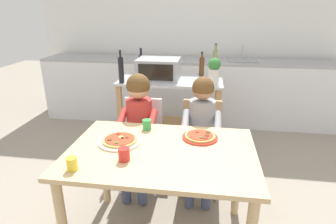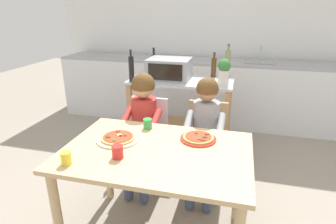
{
  "view_description": "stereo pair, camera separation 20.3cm",
  "coord_description": "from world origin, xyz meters",
  "px_view_note": "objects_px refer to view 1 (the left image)",
  "views": [
    {
      "loc": [
        0.28,
        -1.59,
        1.6
      ],
      "look_at": [
        0.0,
        0.3,
        0.88
      ],
      "focal_mm": 30.04,
      "sensor_mm": 36.0,
      "label": 1
    },
    {
      "loc": [
        0.47,
        -1.55,
        1.6
      ],
      "look_at": [
        0.0,
        0.3,
        0.88
      ],
      "focal_mm": 30.04,
      "sensor_mm": 36.0,
      "label": 2
    }
  ],
  "objects_px": {
    "bottle_dark_olive_oil": "(121,70)",
    "bottle_brown_beer": "(215,62)",
    "dining_chair_right": "(201,140)",
    "bottle_tall_green_wine": "(202,66)",
    "pizza_plate_red_rimmed": "(200,137)",
    "drinking_cup_green": "(147,125)",
    "dining_chair_left": "(142,137)",
    "dining_table": "(161,164)",
    "potted_herb_plant": "(214,70)",
    "pizza_plate_cream": "(120,140)",
    "child_in_grey_shirt": "(201,126)",
    "bottle_squat_spirits": "(141,63)",
    "drinking_cup_yellow": "(72,164)",
    "drinking_cup_red": "(124,154)",
    "child_in_red_shirt": "(138,120)",
    "kitchen_island_cart": "(171,103)",
    "toaster_oven": "(159,69)"
  },
  "relations": [
    {
      "from": "bottle_dark_olive_oil",
      "to": "bottle_brown_beer",
      "type": "height_order",
      "value": "bottle_brown_beer"
    },
    {
      "from": "dining_chair_right",
      "to": "bottle_brown_beer",
      "type": "bearing_deg",
      "value": 83.61
    },
    {
      "from": "bottle_tall_green_wine",
      "to": "bottle_dark_olive_oil",
      "type": "height_order",
      "value": "bottle_dark_olive_oil"
    },
    {
      "from": "pizza_plate_red_rimmed",
      "to": "drinking_cup_green",
      "type": "xyz_separation_m",
      "value": [
        -0.4,
        0.1,
        0.03
      ]
    },
    {
      "from": "dining_chair_left",
      "to": "dining_table",
      "type": "bearing_deg",
      "value": -66.37
    },
    {
      "from": "bottle_brown_beer",
      "to": "bottle_tall_green_wine",
      "type": "bearing_deg",
      "value": -164.59
    },
    {
      "from": "potted_herb_plant",
      "to": "pizza_plate_cream",
      "type": "xyz_separation_m",
      "value": [
        -0.63,
        -1.13,
        -0.26
      ]
    },
    {
      "from": "child_in_grey_shirt",
      "to": "bottle_squat_spirits",
      "type": "bearing_deg",
      "value": 126.09
    },
    {
      "from": "bottle_tall_green_wine",
      "to": "dining_table",
      "type": "xyz_separation_m",
      "value": [
        -0.2,
        -1.57,
        -0.35
      ]
    },
    {
      "from": "potted_herb_plant",
      "to": "dining_table",
      "type": "relative_size",
      "value": 0.22
    },
    {
      "from": "dining_chair_right",
      "to": "child_in_grey_shirt",
      "type": "bearing_deg",
      "value": -90.0
    },
    {
      "from": "bottle_dark_olive_oil",
      "to": "drinking_cup_yellow",
      "type": "bearing_deg",
      "value": -84.28
    },
    {
      "from": "dining_table",
      "to": "drinking_cup_yellow",
      "type": "xyz_separation_m",
      "value": [
        -0.46,
        -0.3,
        0.15
      ]
    },
    {
      "from": "bottle_dark_olive_oil",
      "to": "drinking_cup_yellow",
      "type": "distance_m",
      "value": 1.46
    },
    {
      "from": "bottle_tall_green_wine",
      "to": "drinking_cup_red",
      "type": "height_order",
      "value": "bottle_tall_green_wine"
    },
    {
      "from": "dining_chair_left",
      "to": "pizza_plate_cream",
      "type": "distance_m",
      "value": 0.66
    },
    {
      "from": "bottle_squat_spirits",
      "to": "dining_chair_left",
      "type": "xyz_separation_m",
      "value": [
        0.21,
        -0.92,
        -0.5
      ]
    },
    {
      "from": "bottle_dark_olive_oil",
      "to": "child_in_red_shirt",
      "type": "bearing_deg",
      "value": -61.65
    },
    {
      "from": "bottle_dark_olive_oil",
      "to": "dining_table",
      "type": "xyz_separation_m",
      "value": [
        0.6,
        -1.13,
        -0.38
      ]
    },
    {
      "from": "bottle_dark_olive_oil",
      "to": "pizza_plate_red_rimmed",
      "type": "xyz_separation_m",
      "value": [
        0.84,
        -0.92,
        -0.26
      ]
    },
    {
      "from": "dining_table",
      "to": "dining_chair_left",
      "type": "distance_m",
      "value": 0.76
    },
    {
      "from": "bottle_dark_olive_oil",
      "to": "child_in_grey_shirt",
      "type": "bearing_deg",
      "value": -33.11
    },
    {
      "from": "child_in_red_shirt",
      "to": "child_in_grey_shirt",
      "type": "relative_size",
      "value": 1.01
    },
    {
      "from": "dining_chair_right",
      "to": "potted_herb_plant",
      "type": "bearing_deg",
      "value": 79.84
    },
    {
      "from": "drinking_cup_red",
      "to": "drinking_cup_yellow",
      "type": "xyz_separation_m",
      "value": [
        -0.26,
        -0.14,
        -0.0
      ]
    },
    {
      "from": "bottle_brown_beer",
      "to": "pizza_plate_red_rimmed",
      "type": "xyz_separation_m",
      "value": [
        -0.1,
        -1.4,
        -0.27
      ]
    },
    {
      "from": "kitchen_island_cart",
      "to": "toaster_oven",
      "type": "distance_m",
      "value": 0.41
    },
    {
      "from": "child_in_red_shirt",
      "to": "child_in_grey_shirt",
      "type": "distance_m",
      "value": 0.54
    },
    {
      "from": "dining_chair_left",
      "to": "child_in_red_shirt",
      "type": "relative_size",
      "value": 0.76
    },
    {
      "from": "pizza_plate_red_rimmed",
      "to": "child_in_red_shirt",
      "type": "bearing_deg",
      "value": 146.66
    },
    {
      "from": "dining_table",
      "to": "dining_chair_left",
      "type": "height_order",
      "value": "dining_chair_left"
    },
    {
      "from": "bottle_dark_olive_oil",
      "to": "bottle_brown_beer",
      "type": "xyz_separation_m",
      "value": [
        0.94,
        0.48,
        0.02
      ]
    },
    {
      "from": "pizza_plate_cream",
      "to": "child_in_red_shirt",
      "type": "bearing_deg",
      "value": 89.97
    },
    {
      "from": "toaster_oven",
      "to": "bottle_brown_beer",
      "type": "xyz_separation_m",
      "value": [
        0.6,
        0.26,
        0.05
      ]
    },
    {
      "from": "toaster_oven",
      "to": "potted_herb_plant",
      "type": "distance_m",
      "value": 0.6
    },
    {
      "from": "bottle_dark_olive_oil",
      "to": "drinking_cup_yellow",
      "type": "xyz_separation_m",
      "value": [
        0.14,
        -1.43,
        -0.23
      ]
    },
    {
      "from": "bottle_squat_spirits",
      "to": "child_in_red_shirt",
      "type": "xyz_separation_m",
      "value": [
        0.21,
        -1.04,
        -0.28
      ]
    },
    {
      "from": "bottle_dark_olive_oil",
      "to": "dining_table",
      "type": "distance_m",
      "value": 1.33
    },
    {
      "from": "bottle_dark_olive_oil",
      "to": "drinking_cup_red",
      "type": "relative_size",
      "value": 4.11
    },
    {
      "from": "bottle_tall_green_wine",
      "to": "child_in_grey_shirt",
      "type": "relative_size",
      "value": 0.26
    },
    {
      "from": "child_in_grey_shirt",
      "to": "pizza_plate_red_rimmed",
      "type": "xyz_separation_m",
      "value": [
        0.0,
        -0.37,
        0.07
      ]
    },
    {
      "from": "bottle_dark_olive_oil",
      "to": "dining_chair_left",
      "type": "relative_size",
      "value": 0.41
    },
    {
      "from": "toaster_oven",
      "to": "dining_table",
      "type": "height_order",
      "value": "toaster_oven"
    },
    {
      "from": "bottle_tall_green_wine",
      "to": "bottle_brown_beer",
      "type": "distance_m",
      "value": 0.16
    },
    {
      "from": "kitchen_island_cart",
      "to": "drinking_cup_yellow",
      "type": "height_order",
      "value": "kitchen_island_cart"
    },
    {
      "from": "dining_table",
      "to": "dining_chair_right",
      "type": "xyz_separation_m",
      "value": [
        0.24,
        0.7,
        -0.14
      ]
    },
    {
      "from": "bottle_dark_olive_oil",
      "to": "pizza_plate_cream",
      "type": "xyz_separation_m",
      "value": [
        0.3,
        -1.06,
        -0.26
      ]
    },
    {
      "from": "drinking_cup_red",
      "to": "bottle_brown_beer",
      "type": "bearing_deg",
      "value": 73.0
    },
    {
      "from": "bottle_tall_green_wine",
      "to": "dining_chair_left",
      "type": "bearing_deg",
      "value": -119.19
    },
    {
      "from": "bottle_brown_beer",
      "to": "bottle_dark_olive_oil",
      "type": "bearing_deg",
      "value": -153.1
    }
  ]
}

